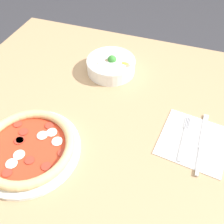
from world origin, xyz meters
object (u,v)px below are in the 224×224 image
at_px(pizza, 28,147).
at_px(fork, 184,138).
at_px(knife, 201,145).
at_px(bowl, 111,65).

xyz_separation_m(pizza, fork, (0.40, 0.18, -0.01)).
distance_m(pizza, fork, 0.44).
height_order(fork, knife, same).
distance_m(pizza, knife, 0.49).
height_order(pizza, bowl, bowl).
height_order(pizza, knife, pizza).
bearing_deg(pizza, fork, 24.50).
bearing_deg(fork, bowl, 54.64).
relative_size(fork, knife, 0.76).
xyz_separation_m(pizza, bowl, (0.10, 0.41, 0.01)).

